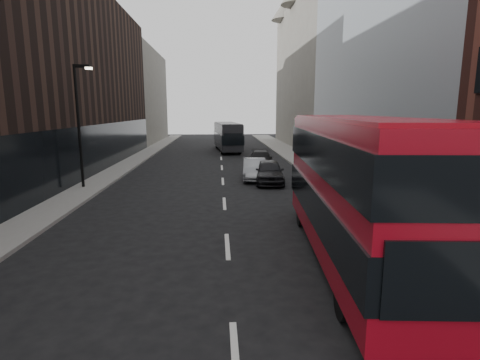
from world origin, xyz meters
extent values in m
cube|color=slate|center=(7.50, 25.00, 0.07)|extent=(3.00, 80.00, 0.15)
cube|color=slate|center=(-8.00, 25.00, 0.07)|extent=(2.00, 80.00, 0.15)
cube|color=#A9AEB4|center=(11.50, 21.00, 10.00)|extent=(5.00, 22.00, 20.00)
cube|color=silver|center=(9.15, 21.00, 1.90)|extent=(0.35, 21.00, 3.80)
cube|color=slate|center=(11.50, 44.00, 9.00)|extent=(5.00, 24.00, 18.00)
cone|color=slate|center=(9.50, 52.00, 19.50)|extent=(4.00, 4.00, 3.00)
cube|color=black|center=(-11.50, 30.00, 7.00)|extent=(5.00, 24.00, 14.00)
cube|color=slate|center=(-11.50, 52.00, 6.50)|extent=(5.00, 20.00, 13.00)
cylinder|color=black|center=(-8.30, 18.00, 3.65)|extent=(0.16, 0.16, 7.00)
cube|color=black|center=(-7.90, 18.00, 7.05)|extent=(0.90, 0.15, 0.18)
cube|color=#FFF2CC|center=(-7.50, 18.00, 6.93)|extent=(0.35, 0.22, 0.12)
cube|color=#9E0918|center=(3.85, 6.62, 2.36)|extent=(3.34, 10.97, 3.93)
cube|color=black|center=(3.85, 6.62, 1.72)|extent=(3.46, 11.03, 1.08)
cube|color=black|center=(3.85, 6.62, 3.39)|extent=(3.46, 11.03, 1.08)
cube|color=black|center=(3.40, 1.21, 1.87)|extent=(2.09, 0.25, 1.37)
cube|color=black|center=(4.30, 12.04, 1.87)|extent=(2.09, 0.25, 1.37)
cube|color=#9E0918|center=(3.85, 6.62, 4.35)|extent=(3.20, 10.53, 0.12)
cylinder|color=black|center=(3.06, 10.16, 0.49)|extent=(0.37, 1.00, 0.98)
cylinder|color=black|center=(5.21, 9.98, 0.49)|extent=(0.37, 1.00, 0.98)
cylinder|color=black|center=(2.49, 3.27, 0.49)|extent=(0.37, 1.00, 0.98)
cylinder|color=black|center=(4.64, 3.09, 0.49)|extent=(0.37, 1.00, 0.98)
cube|color=black|center=(0.80, 38.94, 1.74)|extent=(3.11, 9.98, 2.77)
cube|color=black|center=(0.80, 38.94, 1.56)|extent=(3.24, 10.04, 0.98)
cube|color=black|center=(1.25, 34.02, 1.70)|extent=(1.90, 0.25, 1.25)
cube|color=black|center=(0.35, 43.86, 1.70)|extent=(1.90, 0.25, 1.25)
cube|color=black|center=(0.80, 38.94, 3.15)|extent=(2.99, 9.58, 0.12)
cylinder|color=black|center=(-0.45, 41.98, 0.45)|extent=(0.35, 0.91, 0.89)
cylinder|color=black|center=(1.48, 42.16, 0.45)|extent=(0.35, 0.91, 0.89)
cylinder|color=black|center=(0.12, 35.73, 0.45)|extent=(0.35, 0.91, 0.89)
cylinder|color=black|center=(2.05, 35.90, 0.45)|extent=(0.35, 0.91, 0.89)
imported|color=black|center=(2.98, 19.30, 0.74)|extent=(2.09, 4.48, 1.48)
imported|color=gray|center=(2.16, 20.66, 0.70)|extent=(1.83, 4.35, 1.40)
imported|color=black|center=(3.13, 25.56, 0.69)|extent=(2.39, 4.90, 1.37)
camera|label=1|loc=(-0.28, -4.25, 4.60)|focal=28.00mm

